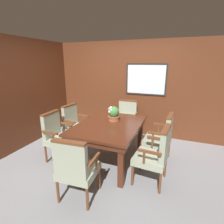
# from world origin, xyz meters

# --- Properties ---
(ground_plane) EXTENTS (14.00, 14.00, 0.00)m
(ground_plane) POSITION_xyz_m (0.00, 0.00, 0.00)
(ground_plane) COLOR gray
(wall_back) EXTENTS (7.20, 0.08, 2.45)m
(wall_back) POSITION_xyz_m (0.01, 1.76, 1.23)
(wall_back) COLOR #5B2D19
(wall_back) RESTS_ON ground_plane
(wall_left) EXTENTS (0.06, 7.20, 2.45)m
(wall_left) POSITION_xyz_m (-1.94, 0.00, 1.23)
(wall_left) COLOR #5B2D19
(wall_left) RESTS_ON ground_plane
(dining_table) EXTENTS (1.16, 1.56, 0.77)m
(dining_table) POSITION_xyz_m (0.16, 0.20, 0.67)
(dining_table) COLOR #4C2314
(dining_table) RESTS_ON ground_plane
(chair_right_far) EXTENTS (0.53, 0.58, 0.98)m
(chair_right_far) POSITION_xyz_m (1.12, 0.54, 0.53)
(chair_right_far) COLOR brown
(chair_right_far) RESTS_ON ground_plane
(chair_head_far) EXTENTS (0.56, 0.50, 0.98)m
(chair_head_far) POSITION_xyz_m (0.14, 1.38, 0.53)
(chair_head_far) COLOR brown
(chair_head_far) RESTS_ON ground_plane
(chair_left_near) EXTENTS (0.51, 0.57, 0.98)m
(chair_left_near) POSITION_xyz_m (-0.83, -0.13, 0.53)
(chair_left_near) COLOR brown
(chair_left_near) RESTS_ON ground_plane
(chair_head_near) EXTENTS (0.59, 0.53, 0.98)m
(chair_head_near) POSITION_xyz_m (0.13, -0.96, 0.53)
(chair_head_near) COLOR brown
(chair_head_near) RESTS_ON ground_plane
(chair_left_far) EXTENTS (0.53, 0.59, 0.98)m
(chair_left_far) POSITION_xyz_m (-0.85, 0.53, 0.53)
(chair_left_far) COLOR brown
(chair_left_far) RESTS_ON ground_plane
(chair_right_near) EXTENTS (0.53, 0.59, 0.98)m
(chair_right_near) POSITION_xyz_m (1.11, -0.18, 0.53)
(chair_right_near) COLOR brown
(chair_right_near) RESTS_ON ground_plane
(potted_plant) EXTENTS (0.24, 0.24, 0.30)m
(potted_plant) POSITION_xyz_m (0.16, 0.42, 0.91)
(potted_plant) COLOR #9E5638
(potted_plant) RESTS_ON dining_table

